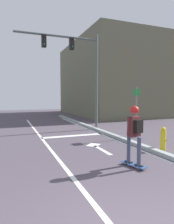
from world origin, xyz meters
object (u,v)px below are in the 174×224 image
object	(u,v)px
skater	(135,128)
street_sign_post	(136,105)
traffic_signal_mast	(78,61)
skateboard	(133,165)
fire_hydrant	(163,139)

from	to	relation	value
skater	street_sign_post	size ratio (longest dim) A/B	0.67
traffic_signal_mast	street_sign_post	xyz separation A→B (m)	(1.87, -3.15, -2.44)
skateboard	street_sign_post	xyz separation A→B (m)	(2.40, 3.33, 1.52)
skater	street_sign_post	bearing A→B (deg)	54.44
skateboard	traffic_signal_mast	world-z (taller)	traffic_signal_mast
traffic_signal_mast	street_sign_post	world-z (taller)	traffic_signal_mast
skateboard	fire_hydrant	xyz separation A→B (m)	(2.08, 1.15, 0.36)
traffic_signal_mast	fire_hydrant	xyz separation A→B (m)	(1.55, -5.33, -3.60)
skater	traffic_signal_mast	xyz separation A→B (m)	(0.52, 6.50, 2.90)
skater	street_sign_post	world-z (taller)	street_sign_post
skateboard	street_sign_post	world-z (taller)	street_sign_post
skater	traffic_signal_mast	distance (m)	7.13
skateboard	fire_hydrant	distance (m)	2.41
skater	fire_hydrant	size ratio (longest dim) A/B	1.91
skateboard	fire_hydrant	bearing A→B (deg)	28.95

